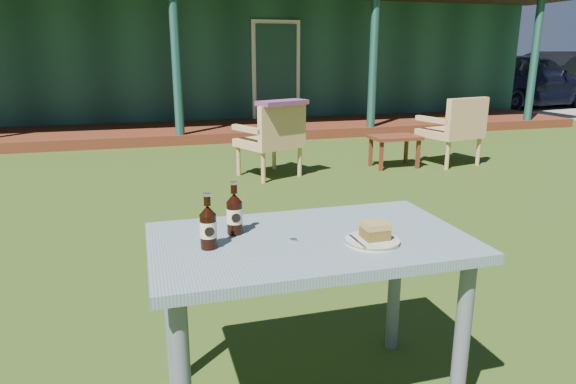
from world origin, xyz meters
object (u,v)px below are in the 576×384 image
object	(u,v)px
cake_slice	(375,230)
armchair_left	(273,136)
car_near	(523,80)
cola_bottle_far	(208,227)
armchair_right	(455,127)
side_table	(395,140)
car_far	(569,77)
plate	(372,241)
cafe_table	(310,262)
cola_bottle_near	(235,213)

from	to	relation	value
cake_slice	armchair_left	world-z (taller)	armchair_left
car_near	cola_bottle_far	world-z (taller)	car_near
armchair_left	armchair_right	xyz separation A→B (m)	(2.38, -0.00, 0.01)
cola_bottle_far	armchair_left	bearing A→B (deg)	72.34
armchair_right	cola_bottle_far	bearing A→B (deg)	-132.90
armchair_left	side_table	distance (m)	1.60
car_near	car_far	world-z (taller)	same
plate	cola_bottle_far	xyz separation A→B (m)	(-0.59, 0.11, 0.07)
car_near	cake_slice	world-z (taller)	car_near
cafe_table	cola_bottle_near	size ratio (longest dim) A/B	5.78
car_near	armchair_left	world-z (taller)	car_near
car_far	cafe_table	world-z (taller)	car_far
cake_slice	cola_bottle_near	bearing A→B (deg)	154.42
cafe_table	plate	world-z (taller)	plate
car_near	armchair_right	size ratio (longest dim) A/B	4.87
car_far	cake_slice	xyz separation A→B (m)	(-11.44, -10.94, 0.05)
cake_slice	armchair_left	bearing A→B (deg)	80.89
car_far	armchair_right	world-z (taller)	car_far
cola_bottle_near	cola_bottle_far	xyz separation A→B (m)	(-0.12, -0.13, -0.00)
car_far	armchair_left	bearing A→B (deg)	105.57
car_near	side_table	xyz separation A→B (m)	(-6.45, -5.46, -0.38)
cafe_table	cola_bottle_near	xyz separation A→B (m)	(-0.27, 0.12, 0.18)
car_near	cake_slice	size ratio (longest dim) A/B	45.94
cake_slice	cola_bottle_near	distance (m)	0.54
cafe_table	cola_bottle_near	world-z (taller)	cola_bottle_near
car_near	armchair_left	distance (m)	9.77
car_far	cola_bottle_far	xyz separation A→B (m)	(-12.04, -10.83, 0.08)
side_table	car_near	bearing A→B (deg)	40.26
cafe_table	cola_bottle_far	world-z (taller)	cola_bottle_far
cola_bottle_far	armchair_right	world-z (taller)	cola_bottle_far
cafe_table	side_table	distance (m)	4.69
cafe_table	cake_slice	xyz separation A→B (m)	(0.22, -0.11, 0.15)
car_far	side_table	bearing A→B (deg)	109.48
car_far	side_table	distance (m)	11.47
cola_bottle_near	armchair_left	world-z (taller)	cola_bottle_near
car_near	car_far	distance (m)	3.08
armchair_right	side_table	bearing A→B (deg)	173.18
armchair_left	cola_bottle_near	bearing A→B (deg)	-106.58
plate	cola_bottle_far	size ratio (longest dim) A/B	1.00
cafe_table	cola_bottle_far	bearing A→B (deg)	-178.98
car_far	armchair_right	bearing A→B (deg)	112.35
car_near	side_table	world-z (taller)	car_near
cafe_table	cola_bottle_far	xyz separation A→B (m)	(-0.38, -0.01, 0.18)
car_near	armchair_left	xyz separation A→B (m)	(-8.04, -5.55, -0.24)
cola_bottle_far	car_near	bearing A→B (deg)	45.53
car_far	cafe_table	xyz separation A→B (m)	(-11.65, -10.82, -0.10)
cafe_table	plate	xyz separation A→B (m)	(0.20, -0.12, 0.11)
cake_slice	car_far	bearing A→B (deg)	43.72
plate	armchair_left	size ratio (longest dim) A/B	0.24
cafe_table	armchair_left	xyz separation A→B (m)	(0.86, 3.89, -0.14)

